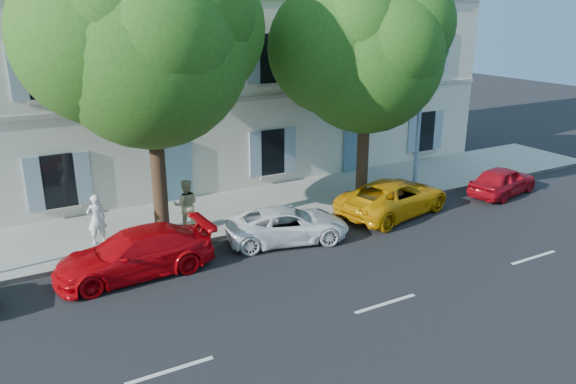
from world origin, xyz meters
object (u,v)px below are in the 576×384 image
car_red_coupe (135,253)px  car_white_coupe (287,225)px  car_yellow_supercar (394,197)px  car_red_hatchback (503,181)px  pedestrian_a (97,219)px  pedestrian_b (186,205)px  tree_left (149,48)px  tree_right (367,57)px  street_lamp (425,74)px

car_red_coupe → car_white_coupe: size_ratio=1.11×
car_yellow_supercar → car_red_hatchback: car_yellow_supercar is taller
pedestrian_a → pedestrian_b: size_ratio=0.93×
car_red_coupe → car_yellow_supercar: same height
car_red_coupe → tree_left: size_ratio=0.48×
car_white_coupe → pedestrian_b: 3.61m
car_red_hatchback → pedestrian_b: bearing=67.3°
car_red_coupe → pedestrian_b: (2.43, 2.30, 0.38)m
pedestrian_b → tree_left: bearing=29.4°
car_red_hatchback → pedestrian_a: pedestrian_a is taller
tree_right → street_lamp: size_ratio=1.02×
street_lamp → pedestrian_a: (-13.03, 0.89, -4.07)m
car_red_hatchback → street_lamp: bearing=47.2°
pedestrian_b → pedestrian_a: bearing=14.4°
car_yellow_supercar → pedestrian_a: (-10.60, 2.29, 0.32)m
car_yellow_supercar → pedestrian_a: size_ratio=2.88×
tree_left → tree_right: size_ratio=1.09×
car_yellow_supercar → car_red_coupe: bearing=79.1°
pedestrian_a → car_yellow_supercar: bearing=165.0°
car_yellow_supercar → car_red_hatchback: size_ratio=1.34×
car_white_coupe → car_yellow_supercar: 4.87m
car_yellow_supercar → tree_right: bearing=1.9°
street_lamp → car_yellow_supercar: bearing=-150.1°
street_lamp → pedestrian_b: size_ratio=4.75×
tree_left → pedestrian_b: 5.42m
car_red_hatchback → tree_left: (-14.09, 2.28, 5.78)m
tree_left → street_lamp: 11.07m
car_white_coupe → car_yellow_supercar: bearing=-72.7°
car_red_coupe → street_lamp: (12.48, 1.70, 4.39)m
pedestrian_a → pedestrian_b: bearing=171.6°
pedestrian_a → tree_left: bearing=164.9°
tree_left → pedestrian_b: (0.94, 0.15, -5.34)m
tree_right → pedestrian_a: tree_right is taller
car_red_coupe → pedestrian_b: size_ratio=2.57×
tree_right → pedestrian_a: bearing=175.9°
car_white_coupe → tree_left: (-3.69, 2.13, 5.82)m
car_white_coupe → tree_left: tree_left is taller
tree_left → pedestrian_b: size_ratio=5.31×
car_red_hatchback → pedestrian_a: size_ratio=2.15×
car_red_hatchback → pedestrian_a: 16.37m
car_red_hatchback → tree_left: bearing=68.6°
car_red_hatchback → pedestrian_b: pedestrian_b is taller
car_white_coupe → tree_left: size_ratio=0.43×
car_white_coupe → car_red_hatchback: bearing=-76.9°
car_yellow_supercar → street_lamp: 5.21m
car_white_coupe → pedestrian_b: size_ratio=2.31×
tree_right → car_white_coupe: bearing=-157.5°
car_white_coupe → tree_right: 7.14m
car_white_coupe → tree_left: 7.21m
street_lamp → tree_right: bearing=176.9°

